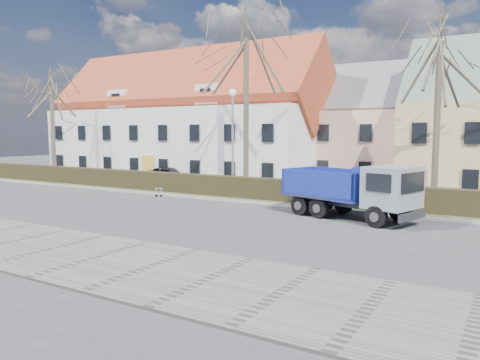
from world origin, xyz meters
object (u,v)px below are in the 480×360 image
Objects in this scene: streetlight at (233,142)px; cart_frame at (156,192)px; parked_car_a at (168,175)px; dump_truck at (345,190)px.

cart_frame is (-3.86, -3.18, -3.17)m from streetlight.
cart_frame is 0.17× the size of parked_car_a.
cart_frame is at bearing -140.53° from streetlight.
parked_car_a reaches higher than cart_frame.
dump_truck is 9.48× the size of cart_frame.
cart_frame is at bearing -167.58° from dump_truck.
cart_frame is (-12.78, 0.86, -1.04)m from dump_truck.
streetlight reaches higher than dump_truck.
cart_frame is at bearing -152.76° from parked_car_a.
parked_car_a is at bearing 157.99° from streetlight.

